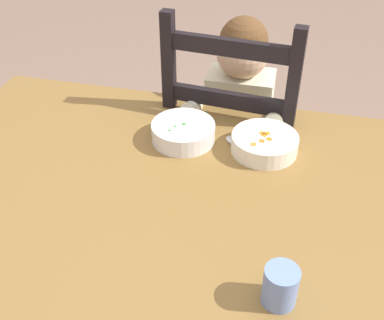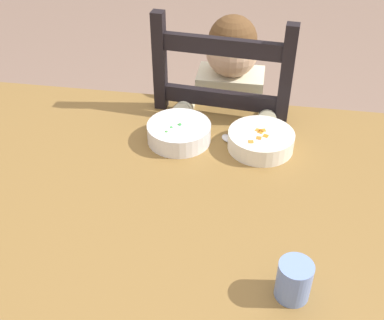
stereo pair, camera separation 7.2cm
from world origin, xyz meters
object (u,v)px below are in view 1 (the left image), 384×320
dining_chair (234,151)px  drinking_cup (280,286)px  bowl_of_peas (183,132)px  bowl_of_carrots (265,143)px  spoon (236,144)px  dining_table (167,214)px  child_figure (238,114)px

dining_chair → drinking_cup: 0.86m
dining_chair → bowl_of_peas: bearing=-110.7°
drinking_cup → dining_chair: bearing=104.7°
bowl_of_carrots → spoon: 0.09m
dining_table → child_figure: bearing=78.0°
dining_chair → drinking_cup: size_ratio=11.93×
child_figure → drinking_cup: child_figure is taller
dining_table → child_figure: child_figure is taller
child_figure → bowl_of_carrots: (0.12, -0.29, 0.10)m
dining_table → drinking_cup: size_ratio=16.10×
child_figure → bowl_of_carrots: bearing=-68.2°
bowl_of_carrots → spoon: size_ratio=1.56×
dining_chair → child_figure: bearing=-40.9°
dining_table → spoon: spoon is taller
bowl_of_carrots → spoon: (-0.08, 0.01, -0.02)m
dining_table → bowl_of_peas: (-0.01, 0.22, 0.12)m
dining_table → bowl_of_peas: bearing=92.2°
bowl_of_peas → drinking_cup: size_ratio=2.11×
dining_table → bowl_of_carrots: (0.22, 0.22, 0.12)m
bowl_of_peas → drinking_cup: (0.32, -0.49, 0.01)m
dining_chair → spoon: size_ratio=8.65×
dining_chair → bowl_of_peas: size_ratio=5.64×
bowl_of_carrots → drinking_cup: bearing=-80.2°
bowl_of_peas → bowl_of_carrots: bearing=-0.0°
dining_table → bowl_of_peas: size_ratio=7.62×
spoon → bowl_of_peas: bearing=-176.4°
child_figure → bowl_of_peas: bearing=-111.8°
child_figure → spoon: bearing=-82.9°
dining_chair → child_figure: 0.16m
dining_table → bowl_of_peas: bowl_of_peas is taller
child_figure → dining_table: bearing=-102.0°
spoon → bowl_of_carrots: bearing=-6.7°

